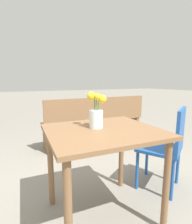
# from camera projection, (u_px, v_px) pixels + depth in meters

# --- Properties ---
(ground_plane) EXTENTS (40.00, 40.00, 0.00)m
(ground_plane) POSITION_uv_depth(u_px,v_px,m) (102.00, 215.00, 1.48)
(ground_plane) COLOR gray
(table_front) EXTENTS (0.91, 0.81, 0.75)m
(table_front) POSITION_uv_depth(u_px,v_px,m) (103.00, 144.00, 1.37)
(table_front) COLOR brown
(table_front) RESTS_ON ground_plane
(flower_vase) EXTENTS (0.14, 0.14, 0.29)m
(flower_vase) POSITION_uv_depth(u_px,v_px,m) (96.00, 115.00, 1.38)
(flower_vase) COLOR silver
(flower_vase) RESTS_ON table_front
(cafe_chair) EXTENTS (0.55, 0.55, 0.86)m
(cafe_chair) POSITION_uv_depth(u_px,v_px,m) (168.00, 144.00, 1.77)
(cafe_chair) COLOR #1E519E
(cafe_chair) RESTS_ON ground_plane
(bench_near) EXTENTS (1.85, 0.38, 0.85)m
(bench_near) POSITION_uv_depth(u_px,v_px,m) (97.00, 119.00, 3.07)
(bench_near) COLOR brown
(bench_near) RESTS_ON ground_plane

